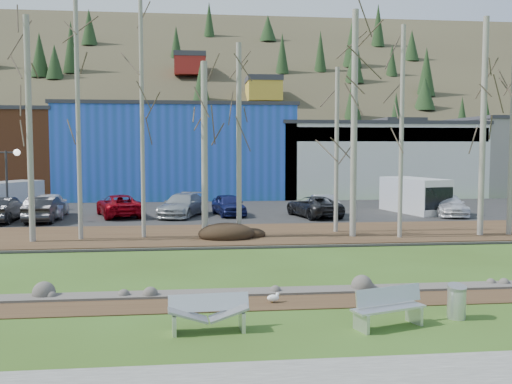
{
  "coord_description": "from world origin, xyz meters",
  "views": [
    {
      "loc": [
        -4.65,
        -13.96,
        4.46
      ],
      "look_at": [
        -1.87,
        11.19,
        2.5
      ],
      "focal_mm": 40.0,
      "sensor_mm": 36.0,
      "label": 1
    }
  ],
  "objects": [
    {
      "name": "birch_7",
      "position": [
        3.1,
        13.01,
        5.59
      ],
      "size": [
        0.31,
        0.31,
        10.89
      ],
      "color": "#A7A197",
      "rests_on": "far_bank"
    },
    {
      "name": "birch_0",
      "position": [
        -12.05,
        13.1,
        5.29
      ],
      "size": [
        0.27,
        0.27,
        10.28
      ],
      "color": "#A7A197",
      "rests_on": "far_bank"
    },
    {
      "name": "van_white",
      "position": [
        10.17,
        22.51,
        1.29
      ],
      "size": [
        3.3,
        5.61,
        2.3
      ],
      "rotation": [
        0.0,
        0.0,
        0.22
      ],
      "color": "white",
      "rests_on": "parking_lot"
    },
    {
      "name": "birch_3",
      "position": [
        -7.05,
        13.84,
        5.83
      ],
      "size": [
        0.2,
        0.2,
        11.35
      ],
      "color": "#A7A197",
      "rests_on": "far_bank"
    },
    {
      "name": "birch_2",
      "position": [
        -4.1,
        13.24,
        4.34
      ],
      "size": [
        0.31,
        0.31,
        8.37
      ],
      "color": "#A7A197",
      "rests_on": "far_bank"
    },
    {
      "name": "building_white",
      "position": [
        12.0,
        38.98,
        3.41
      ],
      "size": [
        18.36,
        12.24,
        6.8
      ],
      "color": "silver",
      "rests_on": "ground"
    },
    {
      "name": "bench_damaged",
      "position": [
        -4.3,
        -0.3,
        0.44
      ],
      "size": [
        2.0,
        0.77,
        0.88
      ],
      "rotation": [
        0.0,
        0.0,
        0.07
      ],
      "color": "silver",
      "rests_on": "ground"
    },
    {
      "name": "footpath",
      "position": [
        0.0,
        -3.5,
        0.02
      ],
      "size": [
        80.0,
        2.0,
        0.04
      ],
      "primitive_type": "cube",
      "color": "#5F5F5B",
      "rests_on": "ground"
    },
    {
      "name": "river",
      "position": [
        0.0,
        7.2,
        0.0
      ],
      "size": [
        80.0,
        8.0,
        0.9
      ],
      "primitive_type": null,
      "color": "black",
      "rests_on": "ground"
    },
    {
      "name": "seagull",
      "position": [
        -2.38,
        1.97,
        0.17
      ],
      "size": [
        0.41,
        0.21,
        0.3
      ],
      "rotation": [
        0.0,
        0.0,
        0.4
      ],
      "color": "gold",
      "rests_on": "ground"
    },
    {
      "name": "birch_1",
      "position": [
        -9.96,
        13.55,
        6.16
      ],
      "size": [
        0.21,
        0.21,
        12.02
      ],
      "color": "#A7A197",
      "rests_on": "far_bank"
    },
    {
      "name": "far_bank",
      "position": [
        0.0,
        14.5,
        0.07
      ],
      "size": [
        80.0,
        7.0,
        0.15
      ],
      "primitive_type": "cube",
      "color": "#382616",
      "rests_on": "ground"
    },
    {
      "name": "car_2",
      "position": [
        -9.31,
        22.5,
        0.83
      ],
      "size": [
        3.64,
        5.45,
        1.39
      ],
      "primitive_type": "imported",
      "rotation": [
        0.0,
        0.0,
        3.43
      ],
      "color": "#980713",
      "rests_on": "parking_lot"
    },
    {
      "name": "ground",
      "position": [
        0.0,
        0.0,
        0.0
      ],
      "size": [
        200.0,
        200.0,
        0.0
      ],
      "primitive_type": "plane",
      "color": "#314816",
      "rests_on": "ground"
    },
    {
      "name": "car_3",
      "position": [
        -5.34,
        22.06,
        0.86
      ],
      "size": [
        3.48,
        5.34,
        1.44
      ],
      "primitive_type": "imported",
      "rotation": [
        0.0,
        0.0,
        -0.32
      ],
      "color": "#9B9FA2",
      "rests_on": "parking_lot"
    },
    {
      "name": "hillside",
      "position": [
        0.0,
        84.0,
        17.5
      ],
      "size": [
        160.0,
        72.0,
        35.0
      ],
      "primitive_type": null,
      "color": "#312B1E",
      "rests_on": "ground"
    },
    {
      "name": "street_lamp",
      "position": [
        -15.31,
        20.12,
        3.48
      ],
      "size": [
        1.62,
        0.44,
        4.25
      ],
      "rotation": [
        0.0,
        0.0,
        -0.05
      ],
      "color": "#262628",
      "rests_on": "parking_lot"
    },
    {
      "name": "parking_lot",
      "position": [
        0.0,
        25.0,
        0.07
      ],
      "size": [
        80.0,
        14.0,
        0.14
      ],
      "primitive_type": "cube",
      "color": "black",
      "rests_on": "ground"
    },
    {
      "name": "far_bank_rocks",
      "position": [
        0.0,
        11.3,
        0.0
      ],
      "size": [
        80.0,
        0.8,
        0.46
      ],
      "primitive_type": null,
      "color": "#47423D",
      "rests_on": "ground"
    },
    {
      "name": "birch_5",
      "position": [
        2.66,
        14.61,
        4.35
      ],
      "size": [
        0.21,
        0.21,
        8.39
      ],
      "color": "#A7A197",
      "rests_on": "far_bank"
    },
    {
      "name": "car_4",
      "position": [
        -2.4,
        22.34,
        0.83
      ],
      "size": [
        2.31,
        4.25,
        1.37
      ],
      "primitive_type": "imported",
      "rotation": [
        0.0,
        0.0,
        0.18
      ],
      "color": "navy",
      "rests_on": "parking_lot"
    },
    {
      "name": "car_0",
      "position": [
        -13.49,
        22.37,
        0.94
      ],
      "size": [
        2.3,
        4.82,
        1.59
      ],
      "primitive_type": "imported",
      "rotation": [
        0.0,
        0.0,
        3.23
      ],
      "color": "white",
      "rests_on": "parking_lot"
    },
    {
      "name": "dirt_mound",
      "position": [
        -3.08,
        13.1,
        0.42
      ],
      "size": [
        2.71,
        1.91,
        0.53
      ],
      "primitive_type": "ellipsoid",
      "color": "black",
      "rests_on": "far_bank"
    },
    {
      "name": "car_1",
      "position": [
        -13.36,
        20.5,
        0.88
      ],
      "size": [
        1.65,
        4.5,
        1.47
      ],
      "primitive_type": "imported",
      "rotation": [
        0.0,
        0.0,
        3.16
      ],
      "color": "black",
      "rests_on": "parking_lot"
    },
    {
      "name": "car_8",
      "position": [
        -15.73,
        20.5,
        0.88
      ],
      "size": [
        1.65,
        4.5,
        1.47
      ],
      "primitive_type": "imported",
      "rotation": [
        0.0,
        0.0,
        3.16
      ],
      "color": "black",
      "rests_on": "parking_lot"
    },
    {
      "name": "dirt_strip",
      "position": [
        0.0,
        2.1,
        0.01
      ],
      "size": [
        80.0,
        1.8,
        0.03
      ],
      "primitive_type": "cube",
      "color": "#382616",
      "rests_on": "ground"
    },
    {
      "name": "van_grey",
      "position": [
        -16.95,
        25.14,
        1.18
      ],
      "size": [
        3.8,
        5.15,
        2.08
      ],
      "rotation": [
        0.0,
        0.0,
        -0.43
      ],
      "color": "#BABCBE",
      "rests_on": "parking_lot"
    },
    {
      "name": "car_5",
      "position": [
        3.66,
        22.05,
        0.8
      ],
      "size": [
        1.47,
        4.03,
        1.32
      ],
      "primitive_type": "imported",
      "rotation": [
        0.0,
        0.0,
        3.16
      ],
      "color": "#A6A6A8",
      "rests_on": "parking_lot"
    },
    {
      "name": "car_6",
      "position": [
        2.86,
        20.97,
        0.8
      ],
      "size": [
        3.25,
        5.11,
        1.31
      ],
      "primitive_type": "imported",
      "rotation": [
        0.0,
        0.0,
        3.38
      ],
      "color": "black",
      "rests_on": "parking_lot"
    },
    {
      "name": "birch_8",
      "position": [
        9.51,
        12.7,
        5.48
      ],
      "size": [
        0.29,
        0.29,
        10.65
      ],
      "color": "#A7A197",
      "rests_on": "far_bank"
    },
    {
      "name": "building_blue",
      "position": [
        -6.0,
        39.0,
        4.16
      ],
      "size": [
        20.4,
        12.24,
        8.3
      ],
      "color": "#1F4FB3",
      "rests_on": "ground"
    },
    {
      "name": "near_bank_rocks",
      "position": [
        0.0,
        3.1,
        0.0
      ],
      "size": [
        80.0,
        0.8,
        0.5
      ],
      "primitive_type": null,
      "color": "#47423D",
      "rests_on": "ground"
    },
    {
      "name": "birch_4",
      "position": [
        -2.44,
        13.46,
        4.8
      ],
      "size": [
        0.25,
        0.25,
        9.3
      ],
      "color": "#A7A197",
      "rests_on": "far_bank"
    },
    {
      "name": "bench_intact",
      "position": [
        0.18,
        -0.44,
        0.49
      ],
      "size": [
        2.02,
        1.14,
        0.97
      ],
      "rotation": [
        0.0,
        0.0,
        0.31
      ],
      "color": "silver",
      "rests_on": "ground"
    },
    {
      "name": "birch_6",
      "position": [
        5.26,
        12.42,
        5.21
      ],
      "size": [
        0.21,
        0.21,
        10.11
      ],
      "color": "#A7A197",
      "rests_on": "far_bank"
    },
    {
      "name": "litter_bin",
      "position": [
        2.18,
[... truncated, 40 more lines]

